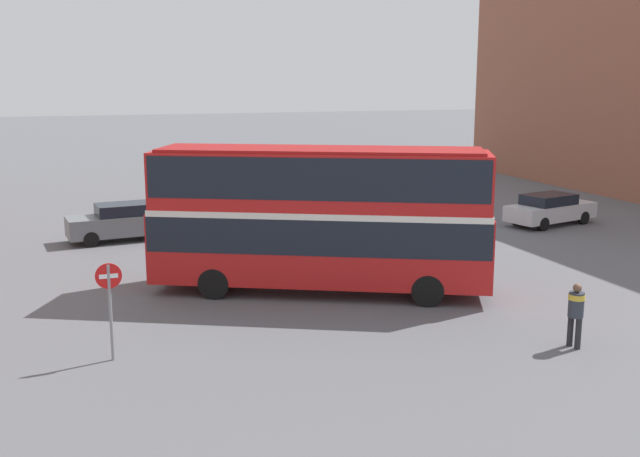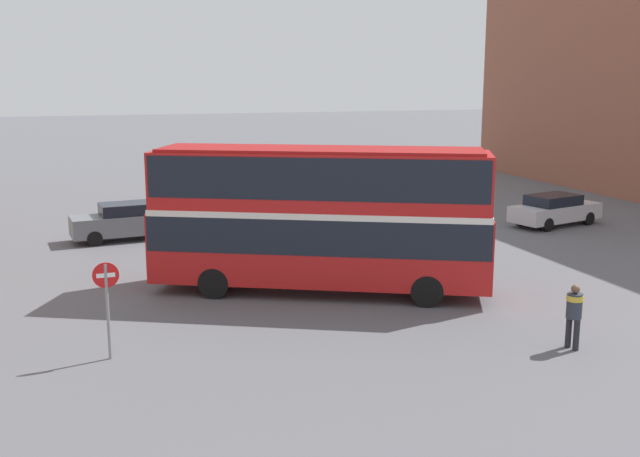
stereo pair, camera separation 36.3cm
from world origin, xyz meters
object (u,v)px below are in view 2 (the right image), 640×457
double_decker_bus (320,211)px  parked_car_kerb_far (125,221)px  no_entry_sign (107,294)px  parked_car_kerb_near (555,210)px  pedestrian_foreground (574,310)px

double_decker_bus → parked_car_kerb_far: 11.80m
no_entry_sign → parked_car_kerb_far: bearing=84.4°
parked_car_kerb_far → no_entry_sign: bearing=78.4°
parked_car_kerb_near → parked_car_kerb_far: bearing=156.9°
double_decker_bus → parked_car_kerb_near: bearing=52.9°
double_decker_bus → parked_car_kerb_near: (14.09, 7.10, -1.95)m
double_decker_bus → no_entry_sign: bearing=-123.8°
pedestrian_foreground → parked_car_kerb_near: bearing=-135.2°
pedestrian_foreground → parked_car_kerb_near: 17.05m
parked_car_kerb_near → parked_car_kerb_far: size_ratio=1.07×
parked_car_kerb_far → no_entry_sign: size_ratio=1.84×
pedestrian_foreground → parked_car_kerb_near: (9.52, 14.14, -0.30)m
pedestrian_foreground → parked_car_kerb_far: pedestrian_foreground is taller
pedestrian_foreground → no_entry_sign: bearing=-26.2°
parked_car_kerb_near → no_entry_sign: no_entry_sign is taller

